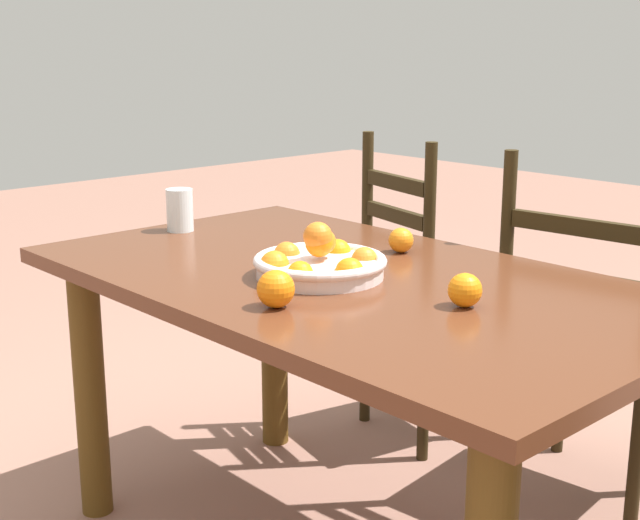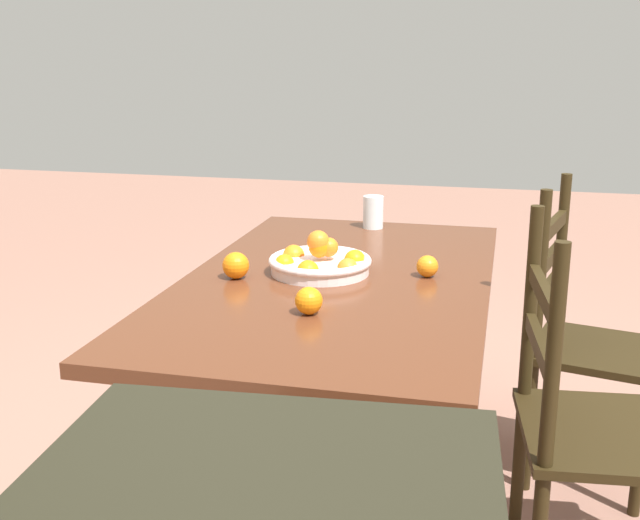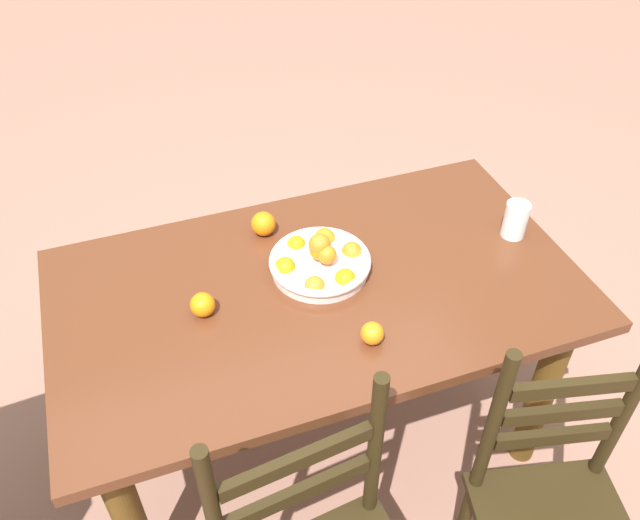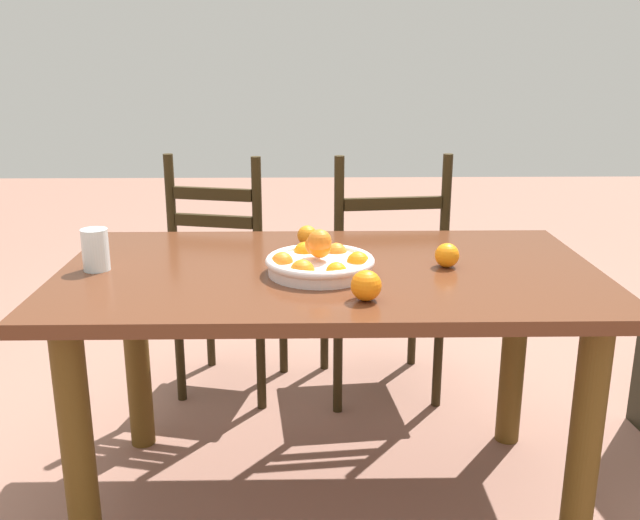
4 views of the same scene
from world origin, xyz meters
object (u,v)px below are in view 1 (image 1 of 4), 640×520
at_px(orange_loose_1, 465,290).
at_px(orange_loose_2, 276,289).
at_px(fruit_bowl, 319,263).
at_px(dining_table, 347,328).
at_px(orange_loose_0, 401,240).
at_px(chair_by_cabinet, 594,346).
at_px(chair_near_window, 426,297).
at_px(drinking_glass, 180,210).

distance_m(orange_loose_1, orange_loose_2, 0.38).
height_order(fruit_bowl, orange_loose_2, fruit_bowl).
height_order(dining_table, orange_loose_0, orange_loose_0).
relative_size(dining_table, chair_by_cabinet, 1.54).
height_order(dining_table, chair_near_window, chair_near_window).
relative_size(dining_table, fruit_bowl, 5.05).
bearing_deg(orange_loose_2, drinking_glass, 159.88).
xyz_separation_m(fruit_bowl, orange_loose_1, (0.37, 0.06, 0.00)).
distance_m(chair_near_window, chair_by_cabinet, 0.61).
bearing_deg(dining_table, fruit_bowl, -116.24).
height_order(chair_near_window, orange_loose_2, chair_near_window).
xyz_separation_m(chair_near_window, fruit_bowl, (0.35, -0.79, 0.32)).
relative_size(chair_by_cabinet, fruit_bowl, 3.28).
bearing_deg(dining_table, orange_loose_1, -0.02).
height_order(chair_near_window, chair_by_cabinet, chair_by_cabinet).
distance_m(chair_by_cabinet, fruit_bowl, 0.88).
bearing_deg(chair_near_window, chair_by_cabinet, -168.41).
distance_m(orange_loose_1, drinking_glass, 1.00).
bearing_deg(orange_loose_2, dining_table, 106.15).
bearing_deg(drinking_glass, orange_loose_0, 23.77).
distance_m(orange_loose_0, orange_loose_2, 0.55).
height_order(orange_loose_2, drinking_glass, drinking_glass).
height_order(orange_loose_0, orange_loose_1, orange_loose_1).
bearing_deg(chair_by_cabinet, orange_loose_0, 51.52).
relative_size(orange_loose_1, drinking_glass, 0.59).
bearing_deg(orange_loose_0, dining_table, -75.83).
bearing_deg(fruit_bowl, orange_loose_1, 9.25).
relative_size(fruit_bowl, drinking_glass, 2.56).
relative_size(chair_by_cabinet, orange_loose_2, 12.88).
height_order(chair_near_window, orange_loose_1, chair_near_window).
relative_size(dining_table, orange_loose_1, 22.00).
xyz_separation_m(chair_by_cabinet, orange_loose_2, (-0.15, -1.00, 0.33)).
distance_m(dining_table, orange_loose_2, 0.34).
xyz_separation_m(dining_table, orange_loose_2, (0.08, -0.28, 0.17)).
bearing_deg(orange_loose_0, chair_by_cabinet, 57.61).
distance_m(dining_table, orange_loose_0, 0.30).
height_order(orange_loose_1, drinking_glass, drinking_glass).
relative_size(orange_loose_0, orange_loose_2, 0.82).
relative_size(chair_by_cabinet, orange_loose_0, 15.72).
distance_m(fruit_bowl, orange_loose_0, 0.31).
xyz_separation_m(dining_table, chair_near_window, (-0.38, 0.73, -0.16)).
xyz_separation_m(chair_near_window, chair_by_cabinet, (0.61, -0.02, -0.00)).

